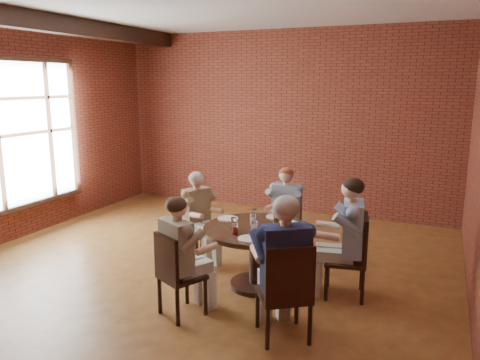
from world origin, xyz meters
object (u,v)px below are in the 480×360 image
at_px(diner_b, 285,212).
at_px(chair_c, 196,226).
at_px(chair_d, 175,272).
at_px(diner_d, 181,257).
at_px(chair_b, 286,221).
at_px(smartphone, 273,240).
at_px(chair_e, 286,290).
at_px(chair_a, 354,253).
at_px(diner_c, 199,217).
at_px(diner_e, 284,267).
at_px(diner_a, 346,238).
at_px(dining_table, 257,245).

relative_size(diner_b, chair_c, 1.43).
xyz_separation_m(chair_d, diner_d, (0.04, 0.07, 0.15)).
distance_m(chair_b, chair_c, 1.30).
xyz_separation_m(chair_d, smartphone, (0.84, 0.67, 0.25)).
bearing_deg(chair_e, chair_d, -34.23).
bearing_deg(chair_a, diner_b, -139.88).
bearing_deg(chair_a, chair_e, -28.85).
bearing_deg(smartphone, diner_d, -157.36).
bearing_deg(chair_a, chair_c, -108.12).
bearing_deg(chair_a, diner_c, -107.56).
bearing_deg(chair_c, diner_d, -131.95).
bearing_deg(chair_a, chair_b, -142.07).
distance_m(diner_c, chair_d, 1.60).
xyz_separation_m(diner_d, diner_e, (1.12, 0.01, 0.06)).
height_order(chair_a, smartphone, chair_a).
bearing_deg(diner_d, chair_e, -157.26).
distance_m(diner_b, smartphone, 1.56).
bearing_deg(diner_d, diner_a, -116.28).
distance_m(diner_a, diner_e, 1.20).
bearing_deg(smartphone, chair_d, -155.37).
xyz_separation_m(diner_b, diner_c, (-1.02, -0.67, -0.01)).
xyz_separation_m(chair_a, chair_b, (-1.14, 1.01, -0.03)).
relative_size(diner_c, diner_e, 0.88).
distance_m(dining_table, chair_e, 1.25).
relative_size(chair_a, chair_d, 1.06).
bearing_deg(chair_a, diner_d, -64.14).
height_order(diner_c, chair_e, diner_c).
xyz_separation_m(diner_b, diner_e, (0.68, -2.09, 0.08)).
height_order(diner_a, chair_c, diner_a).
relative_size(diner_d, chair_e, 1.32).
height_order(diner_a, diner_b, diner_a).
xyz_separation_m(chair_b, diner_c, (-1.01, -0.75, 0.13)).
height_order(chair_d, smartphone, chair_d).
distance_m(chair_a, diner_d, 1.97).
relative_size(diner_c, chair_d, 1.36).
height_order(diner_a, chair_b, diner_a).
height_order(chair_b, smartphone, chair_b).
distance_m(chair_a, chair_b, 1.53).
relative_size(chair_b, diner_e, 0.63).
height_order(diner_a, diner_c, diner_a).
xyz_separation_m(chair_b, diner_e, (0.68, -2.17, 0.22)).
xyz_separation_m(chair_b, diner_d, (-0.44, -2.18, 0.16)).
height_order(chair_e, diner_e, diner_e).
bearing_deg(diner_a, chair_b, -144.97).
xyz_separation_m(dining_table, chair_a, (1.11, 0.21, -0.01)).
height_order(chair_c, diner_c, diner_c).
bearing_deg(diner_b, diner_a, -43.68).
bearing_deg(smartphone, diner_a, 24.80).
bearing_deg(diner_d, diner_c, -42.10).
height_order(chair_b, chair_d, chair_d).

